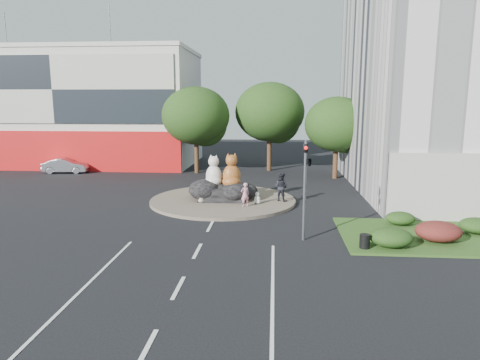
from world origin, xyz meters
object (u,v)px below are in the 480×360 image
Objects in this scene: parked_car at (66,166)px; litter_bin at (365,241)px; kitten_calico at (201,196)px; kitten_white at (257,198)px; pedestrian_pink at (245,195)px; cat_tabby at (232,170)px; pedestrian_dark at (281,187)px; cat_white at (214,170)px.

parked_car reaches higher than litter_bin.
kitten_white is (3.75, -0.06, -0.00)m from kitten_calico.
pedestrian_pink is (2.99, -0.92, 0.37)m from kitten_calico.
cat_tabby is 2.85× the size of kitten_calico.
kitten_white is at bearing 60.70° from pedestrian_dark.
kitten_calico is at bearing -46.08° from pedestrian_pink.
pedestrian_dark is at bearing 20.76° from cat_white.
pedestrian_dark is at bearing 0.59° from kitten_white.
kitten_calico is 3.15m from pedestrian_pink.
kitten_white is at bearing -160.42° from pedestrian_pink.
pedestrian_pink is at bearing -161.67° from kitten_white.
pedestrian_dark is 0.46× the size of parked_car.
cat_tabby reaches higher than kitten_calico.
pedestrian_dark is at bearing -11.99° from cat_tabby.
kitten_calico is 12.18m from litter_bin.
pedestrian_pink reaches higher than kitten_calico.
litter_bin is at bearing -24.17° from cat_white.
parked_car is (-20.71, 11.18, -0.47)m from pedestrian_dark.
kitten_calico is at bearing 138.09° from litter_bin.
cat_tabby reaches higher than pedestrian_dark.
kitten_white is 0.42× the size of pedestrian_dark.
cat_tabby is 11.62m from litter_bin.
pedestrian_pink is 22.50m from parked_car.
pedestrian_dark reaches higher than kitten_white.
parked_car is at bearing 1.53° from pedestrian_dark.
pedestrian_pink is at bearing 130.08° from litter_bin.
pedestrian_pink is 2.40× the size of litter_bin.
pedestrian_pink is at bearing -17.88° from cat_white.
cat_tabby is at bearing 128.27° from litter_bin.
cat_white reaches higher than kitten_calico.
pedestrian_dark reaches higher than litter_bin.
litter_bin is at bearing -33.36° from kitten_calico.
kitten_calico is at bearing 39.22° from pedestrian_dark.
cat_white is 12.59m from litter_bin.
kitten_white is at bearing -39.52° from cat_tabby.
kitten_calico is 0.19× the size of parked_car.
parked_car is (-15.39, 12.05, 0.09)m from kitten_calico.
pedestrian_dark is 9.78m from litter_bin.
pedestrian_dark is at bearing -171.33° from pedestrian_pink.
pedestrian_pink is at bearing 67.52° from pedestrian_dark.
kitten_white is at bearing 123.34° from litter_bin.
pedestrian_pink is (-0.76, -0.86, 0.37)m from kitten_white.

